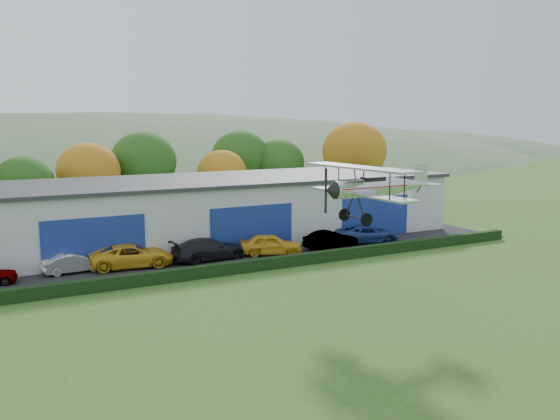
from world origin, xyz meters
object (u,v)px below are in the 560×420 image
car_4 (271,244)px  car_5 (331,240)px  car_3 (209,249)px  car_1 (74,263)px  car_2 (132,256)px  biplane (374,185)px  car_6 (367,234)px  hangar (222,208)px

car_4 → car_5: 5.19m
car_3 → car_5: car_3 is taller
car_1 → car_3: (9.34, -0.81, 0.14)m
car_2 → car_4: size_ratio=1.22×
biplane → car_4: bearing=86.0°
car_3 → biplane: biplane is taller
car_3 → car_6: (13.98, -0.46, -0.07)m
car_1 → car_2: size_ratio=0.70×
car_1 → car_6: size_ratio=0.76×
car_4 → car_6: car_4 is taller
hangar → car_2: 12.06m
car_1 → car_5: 19.38m
car_3 → hangar: bearing=-34.4°
car_6 → biplane: biplane is taller
car_3 → car_2: bearing=80.3°
hangar → biplane: biplane is taller
car_2 → car_6: (19.49, -0.92, -0.06)m
car_6 → car_3: bearing=103.7°
hangar → car_2: hangar is taller
car_4 → hangar: bearing=27.8°
car_2 → car_6: size_ratio=1.08×
car_1 → car_4: 14.19m
car_1 → car_4: size_ratio=0.86×
hangar → car_2: size_ratio=7.06×
car_4 → car_6: (9.20, 0.22, -0.06)m
car_1 → biplane: (13.77, -14.57, 5.90)m
hangar → car_6: size_ratio=7.62×
car_1 → car_4: bearing=-100.2°
car_2 → car_4: (10.29, -1.14, 0.00)m
car_5 → car_6: size_ratio=0.83×
car_2 → hangar: bearing=-47.8°
car_5 → car_2: bearing=83.5°
car_1 → car_2: (3.83, -0.34, 0.13)m
car_2 → car_6: car_2 is taller
car_6 → car_2: bearing=102.8°
car_5 → biplane: 15.07m
hangar → biplane: size_ratio=4.94×
biplane → car_5: bearing=64.1°
hangar → car_4: (0.59, -8.06, -1.80)m
car_3 → car_4: car_3 is taller
car_1 → car_5: (19.30, -1.83, 0.06)m
hangar → car_5: bearing=-55.6°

